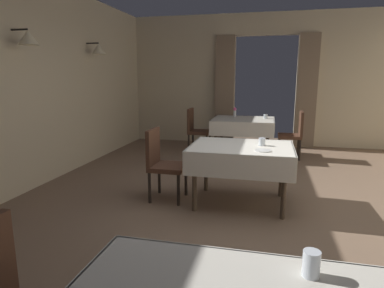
{
  "coord_description": "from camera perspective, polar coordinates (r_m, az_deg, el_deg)",
  "views": [
    {
      "loc": [
        0.12,
        -3.78,
        1.59
      ],
      "look_at": [
        -0.79,
        0.12,
        0.77
      ],
      "focal_mm": 30.83,
      "sensor_mm": 36.0,
      "label": 1
    }
  ],
  "objects": [
    {
      "name": "flower_vase_far",
      "position": [
        7.08,
        7.41,
        5.56
      ],
      "size": [
        0.07,
        0.07,
        0.2
      ],
      "color": "silver",
      "rests_on": "dining_table_far"
    },
    {
      "name": "glass_mid_b",
      "position": [
        4.16,
        12.01,
        0.39
      ],
      "size": [
        0.08,
        0.08,
        0.1
      ],
      "primitive_type": "cylinder",
      "color": "silver",
      "rests_on": "dining_table_mid"
    },
    {
      "name": "ground",
      "position": [
        4.1,
        10.68,
        -11.42
      ],
      "size": [
        10.08,
        10.08,
        0.0
      ],
      "primitive_type": "plane",
      "color": "#7A604C"
    },
    {
      "name": "wall_back",
      "position": [
        7.96,
        12.53,
        10.78
      ],
      "size": [
        6.4,
        0.27,
        3.0
      ],
      "color": "beige",
      "rests_on": "ground"
    },
    {
      "name": "dining_table_far",
      "position": [
        6.79,
        8.86,
        3.54
      ],
      "size": [
        1.23,
        1.06,
        0.75
      ],
      "color": "#4C3D2D",
      "rests_on": "ground"
    },
    {
      "name": "chair_far_left",
      "position": [
        6.99,
        0.66,
        2.76
      ],
      "size": [
        0.44,
        0.44,
        0.93
      ],
      "color": "black",
      "rests_on": "ground"
    },
    {
      "name": "glass_near_a",
      "position": [
        1.57,
        19.93,
        -18.89
      ],
      "size": [
        0.07,
        0.07,
        0.11
      ],
      "primitive_type": "cylinder",
      "color": "silver",
      "rests_on": "dining_table_near"
    },
    {
      "name": "wall_left",
      "position": [
        5.02,
        -28.53,
        9.29
      ],
      "size": [
        0.49,
        8.4,
        3.0
      ],
      "color": "beige",
      "rests_on": "ground"
    },
    {
      "name": "chair_mid_left",
      "position": [
        4.3,
        -5.22,
        -2.9
      ],
      "size": [
        0.44,
        0.44,
        0.93
      ],
      "color": "black",
      "rests_on": "ground"
    },
    {
      "name": "glass_far_b",
      "position": [
        6.88,
        12.61,
        4.68
      ],
      "size": [
        0.08,
        0.08,
        0.09
      ],
      "primitive_type": "cylinder",
      "color": "silver",
      "rests_on": "dining_table_far"
    },
    {
      "name": "plate_mid_a",
      "position": [
        3.86,
        12.16,
        -1.11
      ],
      "size": [
        0.19,
        0.19,
        0.01
      ],
      "primitive_type": "cylinder",
      "color": "white",
      "rests_on": "dining_table_mid"
    },
    {
      "name": "chair_far_right",
      "position": [
        6.76,
        17.26,
        1.94
      ],
      "size": [
        0.44,
        0.44,
        0.93
      ],
      "color": "black",
      "rests_on": "ground"
    },
    {
      "name": "dining_table_mid",
      "position": [
        4.14,
        8.53,
        -1.62
      ],
      "size": [
        1.26,
        0.98,
        0.75
      ],
      "color": "#4C3D2D",
      "rests_on": "ground"
    }
  ]
}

